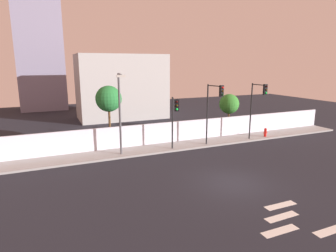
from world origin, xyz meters
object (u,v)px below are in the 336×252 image
Objects in this scene: traffic_light_right at (258,100)px; roadside_tree_leftmost at (109,99)px; street_lamp_curbside at (120,108)px; traffic_light_center at (214,102)px; roadside_tree_midleft at (229,104)px; traffic_light_left at (175,113)px; fire_hydrant at (265,132)px.

roadside_tree_leftmost is at bearing 161.72° from traffic_light_right.
roadside_tree_leftmost is (-0.13, 3.30, 0.27)m from street_lamp_curbside.
roadside_tree_midleft is at bearing 42.70° from traffic_light_center.
traffic_light_right is at bearing 0.12° from traffic_light_left.
fire_hydrant is at bearing -12.75° from roadside_tree_leftmost.
traffic_light_center is 6.28× the size of fire_hydrant.
traffic_light_left is 8.99m from roadside_tree_midleft.
traffic_light_center reaches higher than traffic_light_left.
traffic_light_center is 7.75m from street_lamp_curbside.
traffic_light_center is 4.50m from traffic_light_right.
roadside_tree_midleft is at bearing -0.00° from roadside_tree_leftmost.
fire_hydrant is (6.39, 0.82, -3.33)m from traffic_light_center.
traffic_light_left is 0.82× the size of roadside_tree_leftmost.
roadside_tree_leftmost reaches higher than roadside_tree_midleft.
roadside_tree_leftmost reaches higher than traffic_light_left.
roadside_tree_midleft reaches higher than fire_hydrant.
traffic_light_left is at bearing -179.88° from traffic_light_right.
street_lamp_curbside reaches higher than roadside_tree_leftmost.
roadside_tree_leftmost is at bearing 180.00° from roadside_tree_midleft.
roadside_tree_midleft is at bearing 121.98° from fire_hydrant.
street_lamp_curbside is 3.32m from roadside_tree_leftmost.
roadside_tree_leftmost is (-14.23, 3.22, 3.50)m from fire_hydrant.
traffic_light_center is 6.03m from roadside_tree_midleft.
traffic_light_left is at bearing -44.11° from roadside_tree_leftmost.
traffic_light_right is 4.18m from roadside_tree_midleft.
fire_hydrant is 15.01m from roadside_tree_leftmost.
roadside_tree_midleft is (12.22, -0.00, -1.10)m from roadside_tree_leftmost.
roadside_tree_midleft is at bearing 91.73° from traffic_light_right.
roadside_tree_midleft is (-0.12, 4.08, -0.91)m from traffic_light_right.
street_lamp_curbside is at bearing -179.67° from fire_hydrant.
traffic_light_left reaches higher than fire_hydrant.
traffic_light_left is 4.20m from street_lamp_curbside.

